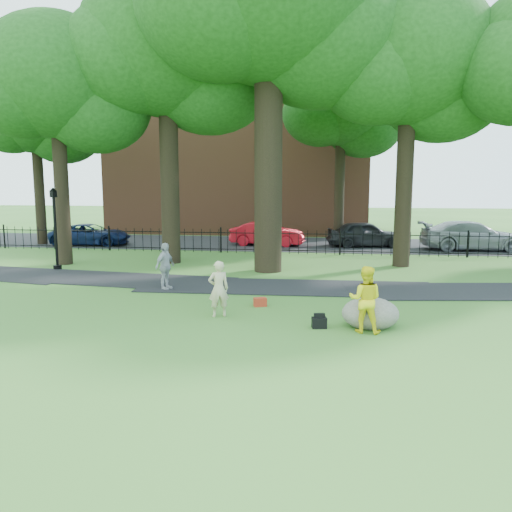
# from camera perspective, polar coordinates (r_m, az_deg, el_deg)

# --- Properties ---
(ground) EXTENTS (120.00, 120.00, 0.00)m
(ground) POSITION_cam_1_polar(r_m,az_deg,el_deg) (13.42, -2.13, -6.94)
(ground) COLOR #326021
(ground) RESTS_ON ground
(footpath) EXTENTS (36.07, 3.85, 0.03)m
(footpath) POSITION_cam_1_polar(r_m,az_deg,el_deg) (17.06, 3.50, -3.62)
(footpath) COLOR black
(footpath) RESTS_ON ground
(street) EXTENTS (80.00, 7.00, 0.02)m
(street) POSITION_cam_1_polar(r_m,az_deg,el_deg) (29.04, 3.43, 1.37)
(street) COLOR black
(street) RESTS_ON ground
(iron_fence) EXTENTS (44.00, 0.04, 1.20)m
(iron_fence) POSITION_cam_1_polar(r_m,az_deg,el_deg) (25.01, 2.70, 1.63)
(iron_fence) COLOR black
(iron_fence) RESTS_ON ground
(brick_building) EXTENTS (18.00, 8.00, 12.00)m
(brick_building) POSITION_cam_1_polar(r_m,az_deg,el_deg) (37.35, -1.74, 12.17)
(brick_building) COLOR brown
(brick_building) RESTS_ON ground
(big_tree) EXTENTS (10.08, 8.61, 14.37)m
(big_tree) POSITION_cam_1_polar(r_m,az_deg,el_deg) (21.01, 1.91, 26.70)
(big_tree) COLOR black
(big_tree) RESTS_ON ground
(tree_row) EXTENTS (26.82, 7.96, 12.42)m
(tree_row) POSITION_cam_1_polar(r_m,az_deg,el_deg) (21.70, 3.36, 20.65)
(tree_row) COLOR black
(tree_row) RESTS_ON ground
(woman) EXTENTS (0.65, 0.55, 1.51)m
(woman) POSITION_cam_1_polar(r_m,az_deg,el_deg) (13.30, -4.30, -3.75)
(woman) COLOR #C7B589
(woman) RESTS_ON ground
(man) EXTENTS (0.86, 0.72, 1.60)m
(man) POSITION_cam_1_polar(r_m,az_deg,el_deg) (12.15, 12.38, -4.87)
(man) COLOR yellow
(man) RESTS_ON ground
(pedestrian) EXTENTS (0.67, 1.00, 1.58)m
(pedestrian) POSITION_cam_1_polar(r_m,az_deg,el_deg) (16.82, -10.35, -1.18)
(pedestrian) COLOR #A4A5A9
(pedestrian) RESTS_ON ground
(boulder) EXTENTS (1.51, 1.21, 0.81)m
(boulder) POSITION_cam_1_polar(r_m,az_deg,el_deg) (12.66, 12.95, -6.18)
(boulder) COLOR slate
(boulder) RESTS_ON ground
(lamppost) EXTENTS (0.33, 0.33, 3.35)m
(lamppost) POSITION_cam_1_polar(r_m,az_deg,el_deg) (21.87, -21.95, 2.80)
(lamppost) COLOR black
(lamppost) RESTS_ON ground
(backpack) EXTENTS (0.39, 0.29, 0.27)m
(backpack) POSITION_cam_1_polar(r_m,az_deg,el_deg) (12.46, 7.24, -7.57)
(backpack) COLOR black
(backpack) RESTS_ON ground
(red_bag) EXTENTS (0.42, 0.34, 0.25)m
(red_bag) POSITION_cam_1_polar(r_m,az_deg,el_deg) (14.47, 0.47, -5.29)
(red_bag) COLOR #A02B17
(red_bag) RESTS_ON ground
(red_sedan) EXTENTS (4.20, 1.67, 1.36)m
(red_sedan) POSITION_cam_1_polar(r_m,az_deg,el_deg) (28.21, 1.28, 2.57)
(red_sedan) COLOR red
(red_sedan) RESTS_ON ground
(navy_van) EXTENTS (4.58, 2.48, 1.22)m
(navy_van) POSITION_cam_1_polar(r_m,az_deg,el_deg) (29.86, -18.37, 2.33)
(navy_van) COLOR #0B183B
(navy_van) RESTS_ON ground
(grey_car) EXTENTS (4.43, 2.34, 1.44)m
(grey_car) POSITION_cam_1_polar(r_m,az_deg,el_deg) (28.31, 12.42, 2.47)
(grey_car) COLOR black
(grey_car) RESTS_ON ground
(silver_car) EXTENTS (5.39, 2.46, 1.53)m
(silver_car) POSITION_cam_1_polar(r_m,az_deg,el_deg) (28.65, 23.44, 2.14)
(silver_car) COLOR gray
(silver_car) RESTS_ON ground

